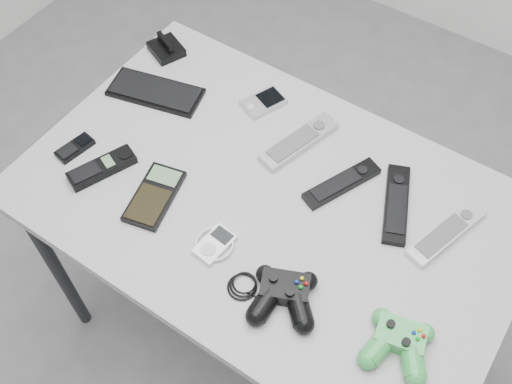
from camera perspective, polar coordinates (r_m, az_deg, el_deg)
The scene contains 15 objects.
floor at distance 1.99m, azimuth -0.64°, elevation -13.79°, with size 3.50×3.50×0.00m, color slate.
desk at distance 1.40m, azimuth 1.24°, elevation -2.09°, with size 1.11×0.71×0.74m.
pda_keyboard at distance 1.57m, azimuth -9.55°, elevation 9.41°, with size 0.24×0.10×0.01m, color black.
dock_bracket at distance 1.66m, azimuth -8.59°, elevation 13.62°, with size 0.09×0.08×0.05m, color black.
pda at distance 1.52m, azimuth 0.72°, elevation 8.57°, with size 0.07×0.10×0.02m, color #A9AAB0.
remote_silver_a at distance 1.43m, azimuth 4.13°, elevation 4.86°, with size 0.05×0.21×0.02m, color #A9AAB0.
remote_black_a at distance 1.37m, azimuth 8.17°, elevation 0.85°, with size 0.04×0.19×0.02m, color black.
remote_black_b at distance 1.36m, azimuth 13.23°, elevation -1.09°, with size 0.05×0.21×0.02m, color black.
remote_silver_b at distance 1.35m, azimuth 17.70°, elevation -3.68°, with size 0.05×0.21×0.02m, color silver.
mobile_phone at distance 1.49m, azimuth -16.87°, elevation 4.07°, with size 0.04×0.09×0.02m, color black.
cordless_handset at distance 1.43m, azimuth -14.47°, elevation 2.28°, with size 0.05×0.16×0.02m, color black.
calculator at distance 1.36m, azimuth -9.65°, elevation -0.35°, with size 0.08×0.17×0.02m, color black.
mp3_player at distance 1.28m, azimuth -3.98°, elevation -4.98°, with size 0.08×0.09×0.02m, color white.
controller_black at distance 1.21m, azimuth 2.68°, elevation -9.67°, with size 0.23×0.14×0.05m, color black, non-canonical shape.
controller_green at distance 1.20m, azimuth 13.45°, elevation -13.71°, with size 0.13×0.14×0.04m, color #227E22, non-canonical shape.
Camera 1 is at (0.41, -0.58, 1.86)m, focal length 42.00 mm.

